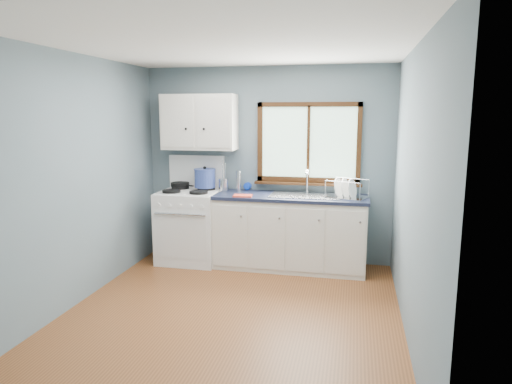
% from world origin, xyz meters
% --- Properties ---
extents(floor, '(3.20, 3.60, 0.02)m').
position_xyz_m(floor, '(0.00, 0.00, -0.01)').
color(floor, brown).
rests_on(floor, ground).
extents(ceiling, '(3.20, 3.60, 0.02)m').
position_xyz_m(ceiling, '(0.00, 0.00, 2.51)').
color(ceiling, white).
rests_on(ceiling, wall_back).
extents(wall_back, '(3.20, 0.02, 2.50)m').
position_xyz_m(wall_back, '(0.00, 1.81, 1.25)').
color(wall_back, slate).
rests_on(wall_back, ground).
extents(wall_front, '(3.20, 0.02, 2.50)m').
position_xyz_m(wall_front, '(0.00, -1.81, 1.25)').
color(wall_front, slate).
rests_on(wall_front, ground).
extents(wall_left, '(0.02, 3.60, 2.50)m').
position_xyz_m(wall_left, '(-1.61, 0.00, 1.25)').
color(wall_left, slate).
rests_on(wall_left, ground).
extents(wall_right, '(0.02, 3.60, 2.50)m').
position_xyz_m(wall_right, '(1.61, 0.00, 1.25)').
color(wall_right, slate).
rests_on(wall_right, ground).
extents(gas_range, '(0.76, 0.69, 1.36)m').
position_xyz_m(gas_range, '(-0.95, 1.47, 0.49)').
color(gas_range, white).
rests_on(gas_range, floor).
extents(base_cabinets, '(1.85, 0.60, 0.88)m').
position_xyz_m(base_cabinets, '(0.36, 1.49, 0.41)').
color(base_cabinets, silver).
rests_on(base_cabinets, floor).
extents(countertop, '(1.89, 0.64, 0.04)m').
position_xyz_m(countertop, '(0.36, 1.49, 0.90)').
color(countertop, black).
rests_on(countertop, base_cabinets).
extents(sink, '(0.84, 0.46, 0.44)m').
position_xyz_m(sink, '(0.54, 1.49, 0.86)').
color(sink, silver).
rests_on(sink, countertop).
extents(window, '(1.36, 0.10, 1.03)m').
position_xyz_m(window, '(0.54, 1.77, 1.48)').
color(window, '#9EC6A8').
rests_on(window, wall_back).
extents(upper_cabinets, '(0.95, 0.35, 0.70)m').
position_xyz_m(upper_cabinets, '(-0.85, 1.63, 1.80)').
color(upper_cabinets, silver).
rests_on(upper_cabinets, wall_back).
extents(skillet, '(0.39, 0.32, 0.05)m').
position_xyz_m(skillet, '(-1.14, 1.63, 0.98)').
color(skillet, black).
rests_on(skillet, gas_range).
extents(stockpot, '(0.30, 0.30, 0.28)m').
position_xyz_m(stockpot, '(-0.79, 1.61, 1.08)').
color(stockpot, navy).
rests_on(stockpot, gas_range).
extents(utensil_crock, '(0.16, 0.16, 0.41)m').
position_xyz_m(utensil_crock, '(-0.54, 1.63, 1.00)').
color(utensil_crock, silver).
rests_on(utensil_crock, countertop).
extents(thermos, '(0.07, 0.07, 0.27)m').
position_xyz_m(thermos, '(-0.34, 1.63, 1.05)').
color(thermos, silver).
rests_on(thermos, countertop).
extents(soap_bottle, '(0.11, 0.11, 0.26)m').
position_xyz_m(soap_bottle, '(-0.25, 1.72, 1.05)').
color(soap_bottle, '#0D33B3').
rests_on(soap_bottle, countertop).
extents(dish_towel, '(0.24, 0.19, 0.02)m').
position_xyz_m(dish_towel, '(-0.20, 1.29, 0.93)').
color(dish_towel, red).
rests_on(dish_towel, countertop).
extents(dish_rack, '(0.54, 0.47, 0.23)m').
position_xyz_m(dish_rack, '(1.03, 1.46, 0.98)').
color(dish_rack, silver).
rests_on(dish_rack, countertop).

